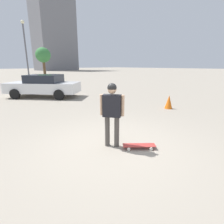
{
  "coord_description": "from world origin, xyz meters",
  "views": [
    {
      "loc": [
        2.99,
        -2.86,
        2.03
      ],
      "look_at": [
        0.0,
        0.0,
        0.91
      ],
      "focal_mm": 28.0,
      "sensor_mm": 36.0,
      "label": 1
    }
  ],
  "objects_px": {
    "person": "(112,109)",
    "car_parked_near": "(44,86)",
    "skateboard": "(139,146)",
    "traffic_cone": "(169,102)"
  },
  "relations": [
    {
      "from": "car_parked_near",
      "to": "traffic_cone",
      "type": "height_order",
      "value": "car_parked_near"
    },
    {
      "from": "person",
      "to": "car_parked_near",
      "type": "xyz_separation_m",
      "value": [
        -8.25,
        1.79,
        -0.25
      ]
    },
    {
      "from": "person",
      "to": "traffic_cone",
      "type": "distance_m",
      "value": 4.89
    },
    {
      "from": "skateboard",
      "to": "car_parked_near",
      "type": "bearing_deg",
      "value": -56.74
    },
    {
      "from": "traffic_cone",
      "to": "skateboard",
      "type": "bearing_deg",
      "value": -69.83
    },
    {
      "from": "person",
      "to": "car_parked_near",
      "type": "height_order",
      "value": "person"
    },
    {
      "from": "skateboard",
      "to": "car_parked_near",
      "type": "relative_size",
      "value": 0.16
    },
    {
      "from": "skateboard",
      "to": "car_parked_near",
      "type": "height_order",
      "value": "car_parked_near"
    },
    {
      "from": "skateboard",
      "to": "car_parked_near",
      "type": "xyz_separation_m",
      "value": [
        -8.82,
        1.4,
        0.67
      ]
    },
    {
      "from": "person",
      "to": "skateboard",
      "type": "relative_size",
      "value": 2.17
    }
  ]
}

